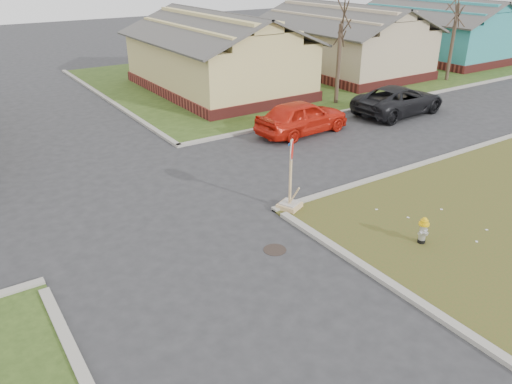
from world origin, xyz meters
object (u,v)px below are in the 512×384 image
red_sedan (302,117)px  dark_pickup (399,100)px  stop_sign (290,194)px  fire_hydrant (423,229)px

red_sedan → dark_pickup: size_ratio=0.87×
red_sedan → stop_sign: bearing=135.3°
red_sedan → dark_pickup: red_sedan is taller
stop_sign → red_sedan: (5.13, 5.88, 0.22)m
stop_sign → red_sedan: 7.81m
fire_hydrant → dark_pickup: 13.34m
fire_hydrant → red_sedan: (3.32, 9.67, 0.29)m
fire_hydrant → dark_pickup: dark_pickup is taller
fire_hydrant → dark_pickup: size_ratio=0.15×
stop_sign → dark_pickup: 12.59m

